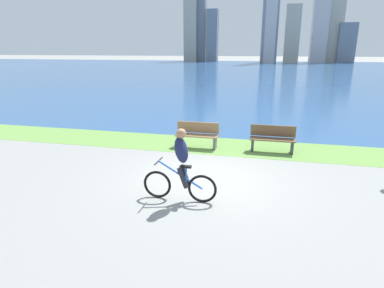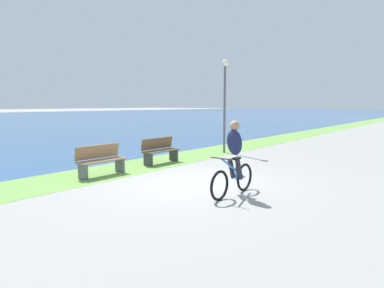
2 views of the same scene
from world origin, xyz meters
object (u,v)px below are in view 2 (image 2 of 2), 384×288
bench_far_along_path (101,160)px  lamppost_tall (225,92)px  cyclist_lead (234,159)px  bench_near_path (160,151)px

bench_far_along_path → lamppost_tall: size_ratio=0.38×
cyclist_lead → bench_near_path: cyclist_lead is taller
bench_near_path → lamppost_tall: lamppost_tall is taller
bench_near_path → bench_far_along_path: (-2.59, -0.09, 0.00)m
bench_far_along_path → lamppost_tall: bearing=-2.3°
cyclist_lead → lamppost_tall: (5.67, 3.92, 1.73)m
bench_far_along_path → lamppost_tall: lamppost_tall is taller
bench_near_path → bench_far_along_path: bearing=-178.0°
cyclist_lead → lamppost_tall: bearing=34.7°
lamppost_tall → cyclist_lead: bearing=-145.3°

